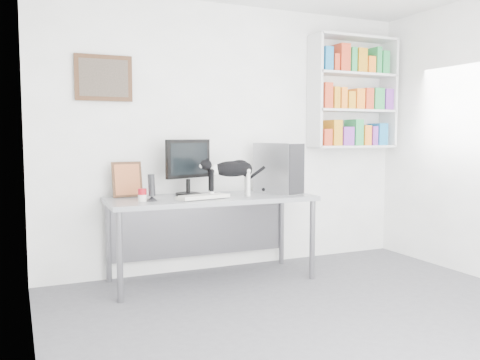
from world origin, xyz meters
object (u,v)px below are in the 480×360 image
at_px(keyboard, 203,197).
at_px(desk, 211,239).
at_px(soup_can, 142,195).
at_px(pc_tower, 278,168).
at_px(bookshelf, 353,93).
at_px(monitor, 188,167).
at_px(speaker, 152,187).
at_px(cat, 231,178).
at_px(leaning_print, 127,179).

bearing_deg(keyboard, desk, 32.75).
bearing_deg(soup_can, pc_tower, 3.81).
relative_size(bookshelf, pc_tower, 2.49).
xyz_separation_m(monitor, speaker, (-0.42, -0.28, -0.15)).
xyz_separation_m(monitor, pc_tower, (0.88, -0.17, -0.02)).
bearing_deg(monitor, soup_can, -173.49).
bearing_deg(cat, soup_can, -171.05).
height_order(bookshelf, keyboard, bookshelf).
distance_m(desk, speaker, 0.79).
distance_m(desk, leaning_print, 0.97).
distance_m(desk, keyboard, 0.46).
relative_size(desk, monitor, 3.53).
bearing_deg(pc_tower, speaker, 167.28).
relative_size(speaker, soup_can, 2.23).
relative_size(monitor, cat, 0.96).
xyz_separation_m(monitor, soup_can, (-0.50, -0.26, -0.22)).
bearing_deg(cat, bookshelf, 20.87).
bearing_deg(monitor, bookshelf, -18.34).
xyz_separation_m(leaning_print, soup_can, (0.06, -0.35, -0.12)).
bearing_deg(cat, desk, 167.50).
distance_m(pc_tower, leaning_print, 1.47).
bearing_deg(keyboard, pc_tower, -2.09).
height_order(monitor, keyboard, monitor).
bearing_deg(bookshelf, desk, -171.23).
bearing_deg(keyboard, speaker, 161.80).
relative_size(leaning_print, cat, 0.60).
relative_size(keyboard, cat, 0.84).
distance_m(leaning_print, cat, 0.96).
relative_size(keyboard, speaker, 1.95).
xyz_separation_m(pc_tower, leaning_print, (-1.45, 0.26, -0.08)).
bearing_deg(soup_can, monitor, 27.34).
height_order(pc_tower, soup_can, pc_tower).
xyz_separation_m(speaker, cat, (0.76, 0.02, 0.05)).
bearing_deg(speaker, bookshelf, 5.78).
relative_size(monitor, leaning_print, 1.60).
height_order(keyboard, cat, cat).
xyz_separation_m(keyboard, cat, (0.30, 0.06, 0.16)).
height_order(monitor, cat, monitor).
bearing_deg(speaker, pc_tower, 1.86).
bearing_deg(speaker, monitor, 30.11).
distance_m(pc_tower, soup_can, 1.41).
distance_m(bookshelf, speaker, 2.59).
xyz_separation_m(bookshelf, monitor, (-1.96, -0.09, -0.78)).
height_order(desk, monitor, monitor).
bearing_deg(leaning_print, desk, -22.58).
relative_size(bookshelf, cat, 2.19).
bearing_deg(desk, keyboard, -133.50).
xyz_separation_m(keyboard, pc_tower, (0.85, 0.15, 0.23)).
relative_size(bookshelf, desk, 0.64).
height_order(desk, keyboard, keyboard).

